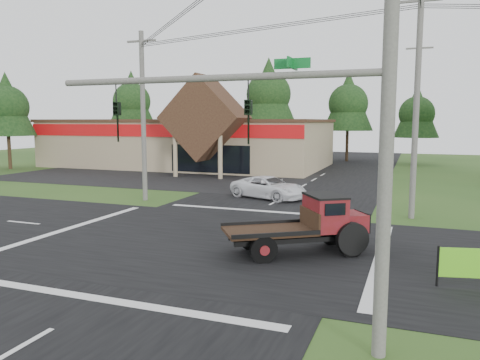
% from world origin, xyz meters
% --- Properties ---
extents(ground, '(120.00, 120.00, 0.00)m').
position_xyz_m(ground, '(0.00, 0.00, 0.00)').
color(ground, '#28491A').
rests_on(ground, ground).
extents(road_ns, '(12.00, 120.00, 0.02)m').
position_xyz_m(road_ns, '(0.00, 0.00, 0.01)').
color(road_ns, black).
rests_on(road_ns, ground).
extents(road_ew, '(120.00, 12.00, 0.02)m').
position_xyz_m(road_ew, '(0.00, 0.00, 0.01)').
color(road_ew, black).
rests_on(road_ew, ground).
extents(parking_apron, '(28.00, 14.00, 0.02)m').
position_xyz_m(parking_apron, '(-14.00, 19.00, 0.01)').
color(parking_apron, black).
rests_on(parking_apron, ground).
extents(cvs_building, '(30.40, 18.20, 9.19)m').
position_xyz_m(cvs_building, '(-15.70, 29.57, 2.78)').
color(cvs_building, '#9B8869').
rests_on(cvs_building, ground).
extents(traffic_signal_mast, '(8.12, 0.24, 7.00)m').
position_xyz_m(traffic_signal_mast, '(5.82, -7.50, 4.43)').
color(traffic_signal_mast, '#595651').
rests_on(traffic_signal_mast, ground).
extents(utility_pole_nr, '(2.00, 0.30, 11.00)m').
position_xyz_m(utility_pole_nr, '(7.50, -7.50, 5.64)').
color(utility_pole_nr, '#595651').
rests_on(utility_pole_nr, ground).
extents(utility_pole_nw, '(2.00, 0.30, 10.50)m').
position_xyz_m(utility_pole_nw, '(-8.00, 8.00, 5.39)').
color(utility_pole_nw, '#595651').
rests_on(utility_pole_nw, ground).
extents(utility_pole_ne, '(2.00, 0.30, 11.50)m').
position_xyz_m(utility_pole_ne, '(8.00, 8.00, 5.89)').
color(utility_pole_ne, '#595651').
rests_on(utility_pole_ne, ground).
extents(utility_pole_n, '(2.00, 0.30, 11.20)m').
position_xyz_m(utility_pole_n, '(8.00, 22.00, 5.74)').
color(utility_pole_n, '#595651').
rests_on(utility_pole_n, ground).
extents(tree_row_a, '(6.72, 6.72, 12.12)m').
position_xyz_m(tree_row_a, '(-30.00, 40.00, 8.05)').
color(tree_row_a, '#332316').
rests_on(tree_row_a, ground).
extents(tree_row_b, '(5.60, 5.60, 10.10)m').
position_xyz_m(tree_row_b, '(-20.00, 42.00, 6.70)').
color(tree_row_b, '#332316').
rests_on(tree_row_b, ground).
extents(tree_row_c, '(7.28, 7.28, 13.13)m').
position_xyz_m(tree_row_c, '(-10.00, 41.00, 8.72)').
color(tree_row_c, '#332316').
rests_on(tree_row_c, ground).
extents(tree_row_d, '(6.16, 6.16, 11.11)m').
position_xyz_m(tree_row_d, '(0.00, 42.00, 7.38)').
color(tree_row_d, '#332316').
rests_on(tree_row_d, ground).
extents(tree_row_e, '(5.04, 5.04, 9.09)m').
position_xyz_m(tree_row_e, '(8.00, 40.00, 6.03)').
color(tree_row_e, '#332316').
rests_on(tree_row_e, ground).
extents(tree_side_w, '(5.60, 5.60, 10.10)m').
position_xyz_m(tree_side_w, '(-32.00, 20.00, 6.70)').
color(tree_side_w, '#332316').
rests_on(tree_side_w, ground).
extents(antique_flatbed_truck, '(5.70, 4.76, 2.28)m').
position_xyz_m(antique_flatbed_truck, '(4.01, -0.49, 1.14)').
color(antique_flatbed_truck, '#5B0F0D').
rests_on(antique_flatbed_truck, ground).
extents(white_pickup, '(5.66, 4.00, 1.43)m').
position_xyz_m(white_pickup, '(-0.81, 11.46, 0.72)').
color(white_pickup, white).
rests_on(white_pickup, ground).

